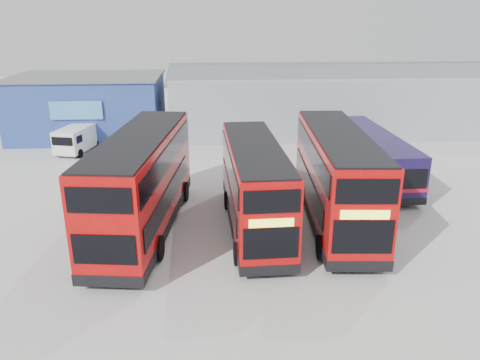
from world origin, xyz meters
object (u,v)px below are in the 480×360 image
(double_decker_left, at_px, (142,185))
(double_decker_right, at_px, (336,179))
(single_decker_blue, at_px, (371,156))
(maintenance_shed, at_px, (338,99))
(double_decker_centre, at_px, (255,188))
(office_block, at_px, (89,106))
(panel_van, at_px, (78,138))

(double_decker_left, height_order, double_decker_right, double_decker_left)
(double_decker_right, height_order, single_decker_blue, double_decker_right)
(maintenance_shed, height_order, double_decker_centre, maintenance_shed)
(double_decker_right, bearing_deg, maintenance_shed, 78.63)
(office_block, distance_m, single_decker_blue, 23.91)
(double_decker_centre, bearing_deg, double_decker_left, 177.35)
(office_block, relative_size, double_decker_left, 1.07)
(double_decker_left, relative_size, single_decker_blue, 1.06)
(maintenance_shed, xyz_separation_m, single_decker_blue, (-1.66, -14.52, -1.15))
(double_decker_left, height_order, single_decker_blue, double_decker_left)
(double_decker_centre, bearing_deg, single_decker_blue, 38.83)
(double_decker_left, relative_size, double_decker_centre, 1.14)
(double_decker_right, xyz_separation_m, panel_van, (-16.18, 13.94, -1.22))
(panel_van, bearing_deg, maintenance_shed, 31.44)
(double_decker_centre, height_order, panel_van, double_decker_centre)
(maintenance_shed, relative_size, single_decker_blue, 2.81)
(double_decker_right, distance_m, single_decker_blue, 7.67)
(maintenance_shed, xyz_separation_m, double_decker_left, (-15.03, -21.38, -0.23))
(double_decker_centre, xyz_separation_m, double_decker_right, (4.06, 0.44, 0.20))
(double_decker_centre, relative_size, single_decker_blue, 0.93)
(maintenance_shed, relative_size, double_decker_right, 2.74)
(office_block, xyz_separation_m, panel_van, (0.16, -5.06, -1.49))
(double_decker_left, distance_m, double_decker_centre, 5.31)
(double_decker_left, xyz_separation_m, double_decker_centre, (5.30, -0.07, -0.26))
(double_decker_left, bearing_deg, maintenance_shed, -118.34)
(office_block, height_order, single_decker_blue, office_block)
(office_block, bearing_deg, double_decker_right, -49.31)
(double_decker_centre, bearing_deg, maintenance_shed, 63.77)
(office_block, height_order, double_decker_left, office_block)
(single_decker_blue, distance_m, panel_van, 21.51)
(maintenance_shed, height_order, panel_van, maintenance_shed)
(office_block, distance_m, double_decker_right, 25.06)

